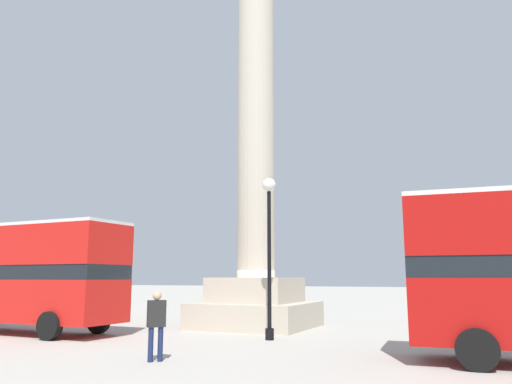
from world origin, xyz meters
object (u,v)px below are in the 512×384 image
object	(u,v)px
monument_column	(256,186)
pedestrian_near_lamp	(156,321)
street_lamp	(269,234)
bus_a	(11,273)

from	to	relation	value
monument_column	pedestrian_near_lamp	bearing A→B (deg)	-82.35
monument_column	street_lamp	bearing A→B (deg)	-59.88
bus_a	pedestrian_near_lamp	bearing A→B (deg)	-18.51
monument_column	street_lamp	size ratio (longest dim) A/B	3.24
street_lamp	monument_column	bearing A→B (deg)	120.12
monument_column	street_lamp	distance (m)	5.19
bus_a	street_lamp	size ratio (longest dim) A/B	1.81
monument_column	bus_a	size ratio (longest dim) A/B	1.79
monument_column	pedestrian_near_lamp	size ratio (longest dim) A/B	10.38
bus_a	pedestrian_near_lamp	world-z (taller)	bus_a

